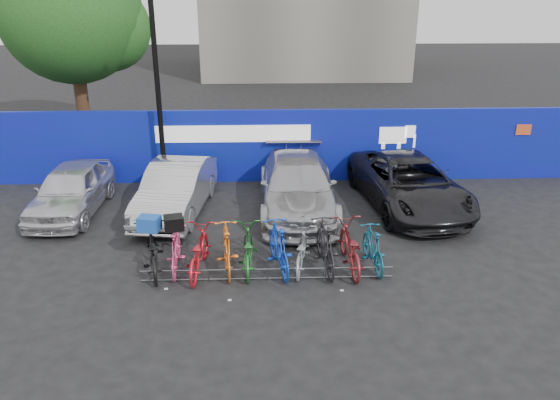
{
  "coord_description": "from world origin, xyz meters",
  "views": [
    {
      "loc": [
        -0.09,
        -11.24,
        6.17
      ],
      "look_at": [
        0.37,
        2.0,
        0.89
      ],
      "focal_mm": 35.0,
      "sensor_mm": 36.0,
      "label": 1
    }
  ],
  "objects_px": {
    "lamppost": "(158,86)",
    "bike_0": "(152,251)",
    "bike_1": "(176,249)",
    "bike_5": "(279,247)",
    "car_3": "(409,183)",
    "bike_2": "(198,252)",
    "bike_rack": "(267,274)",
    "car_1": "(176,189)",
    "tree": "(77,15)",
    "bike_3": "(227,248)",
    "bike_4": "(247,249)",
    "bike_8": "(349,247)",
    "bike_9": "(373,248)",
    "bike_6": "(301,251)",
    "car_0": "(71,190)",
    "car_2": "(297,186)",
    "bike_7": "(325,246)"
  },
  "relations": [
    {
      "from": "lamppost",
      "to": "car_3",
      "type": "distance_m",
      "value": 8.03
    },
    {
      "from": "car_1",
      "to": "bike_3",
      "type": "distance_m",
      "value": 3.83
    },
    {
      "from": "bike_4",
      "to": "bike_6",
      "type": "bearing_deg",
      "value": 177.4
    },
    {
      "from": "bike_6",
      "to": "bike_0",
      "type": "bearing_deg",
      "value": 10.49
    },
    {
      "from": "bike_4",
      "to": "bike_8",
      "type": "distance_m",
      "value": 2.34
    },
    {
      "from": "bike_0",
      "to": "bike_2",
      "type": "height_order",
      "value": "bike_0"
    },
    {
      "from": "bike_rack",
      "to": "bike_8",
      "type": "distance_m",
      "value": 2.0
    },
    {
      "from": "bike_1",
      "to": "car_2",
      "type": "bearing_deg",
      "value": -133.86
    },
    {
      "from": "tree",
      "to": "bike_3",
      "type": "bearing_deg",
      "value": -59.96
    },
    {
      "from": "car_1",
      "to": "bike_4",
      "type": "bearing_deg",
      "value": -51.25
    },
    {
      "from": "tree",
      "to": "car_1",
      "type": "distance_m",
      "value": 9.03
    },
    {
      "from": "bike_5",
      "to": "bike_7",
      "type": "relative_size",
      "value": 0.99
    },
    {
      "from": "lamppost",
      "to": "car_0",
      "type": "bearing_deg",
      "value": -140.51
    },
    {
      "from": "bike_2",
      "to": "bike_9",
      "type": "height_order",
      "value": "bike_2"
    },
    {
      "from": "car_3",
      "to": "lamppost",
      "type": "bearing_deg",
      "value": 159.22
    },
    {
      "from": "bike_0",
      "to": "bike_5",
      "type": "xyz_separation_m",
      "value": [
        2.88,
        -0.03,
        0.06
      ]
    },
    {
      "from": "car_0",
      "to": "bike_5",
      "type": "xyz_separation_m",
      "value": [
        5.8,
        -3.61,
        -0.12
      ]
    },
    {
      "from": "car_3",
      "to": "bike_1",
      "type": "distance_m",
      "value": 7.23
    },
    {
      "from": "bike_0",
      "to": "bike_9",
      "type": "distance_m",
      "value": 5.05
    },
    {
      "from": "car_1",
      "to": "bike_6",
      "type": "height_order",
      "value": "car_1"
    },
    {
      "from": "car_0",
      "to": "bike_6",
      "type": "bearing_deg",
      "value": -27.63
    },
    {
      "from": "tree",
      "to": "bike_8",
      "type": "bearing_deg",
      "value": -49.47
    },
    {
      "from": "bike_6",
      "to": "lamppost",
      "type": "bearing_deg",
      "value": -43.97
    },
    {
      "from": "bike_0",
      "to": "bike_5",
      "type": "distance_m",
      "value": 2.88
    },
    {
      "from": "tree",
      "to": "lamppost",
      "type": "relative_size",
      "value": 1.28
    },
    {
      "from": "bike_0",
      "to": "bike_2",
      "type": "distance_m",
      "value": 1.06
    },
    {
      "from": "lamppost",
      "to": "tree",
      "type": "bearing_deg",
      "value": 127.51
    },
    {
      "from": "lamppost",
      "to": "bike_0",
      "type": "relative_size",
      "value": 3.11
    },
    {
      "from": "bike_1",
      "to": "bike_5",
      "type": "xyz_separation_m",
      "value": [
        2.35,
        -0.1,
        0.07
      ]
    },
    {
      "from": "car_3",
      "to": "bike_0",
      "type": "height_order",
      "value": "car_3"
    },
    {
      "from": "tree",
      "to": "car_2",
      "type": "relative_size",
      "value": 1.49
    },
    {
      "from": "bike_1",
      "to": "bike_9",
      "type": "relative_size",
      "value": 1.02
    },
    {
      "from": "bike_0",
      "to": "bike_7",
      "type": "xyz_separation_m",
      "value": [
        3.95,
        -0.0,
        0.07
      ]
    },
    {
      "from": "lamppost",
      "to": "bike_8",
      "type": "distance_m",
      "value": 7.97
    },
    {
      "from": "bike_1",
      "to": "bike_3",
      "type": "relative_size",
      "value": 0.93
    },
    {
      "from": "lamppost",
      "to": "bike_0",
      "type": "distance_m",
      "value": 6.17
    },
    {
      "from": "bike_0",
      "to": "bike_9",
      "type": "relative_size",
      "value": 1.18
    },
    {
      "from": "bike_0",
      "to": "bike_1",
      "type": "relative_size",
      "value": 1.16
    },
    {
      "from": "car_1",
      "to": "bike_2",
      "type": "xyz_separation_m",
      "value": [
        0.99,
        -3.53,
        -0.2
      ]
    },
    {
      "from": "car_2",
      "to": "bike_9",
      "type": "xyz_separation_m",
      "value": [
        1.52,
        -3.5,
        -0.26
      ]
    },
    {
      "from": "lamppost",
      "to": "bike_5",
      "type": "xyz_separation_m",
      "value": [
        3.47,
        -5.53,
        -2.69
      ]
    },
    {
      "from": "tree",
      "to": "car_3",
      "type": "distance_m",
      "value": 13.46
    },
    {
      "from": "bike_rack",
      "to": "car_1",
      "type": "xyz_separation_m",
      "value": [
        -2.54,
        3.97,
        0.56
      ]
    },
    {
      "from": "car_3",
      "to": "bike_5",
      "type": "height_order",
      "value": "car_3"
    },
    {
      "from": "lamppost",
      "to": "bike_0",
      "type": "xyz_separation_m",
      "value": [
        0.59,
        -5.49,
        -2.75
      ]
    },
    {
      "from": "bike_rack",
      "to": "bike_9",
      "type": "distance_m",
      "value": 2.52
    },
    {
      "from": "car_2",
      "to": "bike_7",
      "type": "distance_m",
      "value": 3.54
    },
    {
      "from": "car_3",
      "to": "bike_2",
      "type": "relative_size",
      "value": 2.69
    },
    {
      "from": "bike_9",
      "to": "bike_rack",
      "type": "bearing_deg",
      "value": 7.16
    },
    {
      "from": "bike_2",
      "to": "bike_6",
      "type": "height_order",
      "value": "bike_2"
    }
  ]
}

